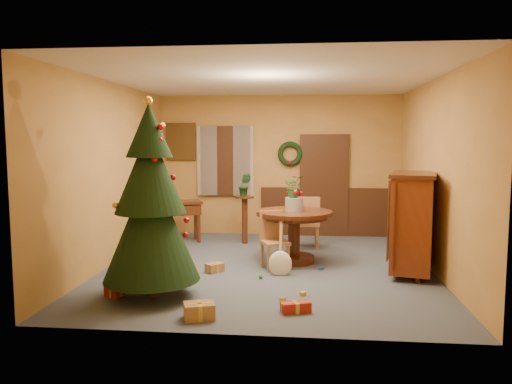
# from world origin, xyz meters

# --- Properties ---
(room_envelope) EXTENTS (5.50, 5.50, 5.50)m
(room_envelope) POSITION_xyz_m (0.21, 2.70, 1.12)
(room_envelope) COLOR #374351
(room_envelope) RESTS_ON ground
(dining_table) EXTENTS (1.23, 1.23, 0.84)m
(dining_table) POSITION_xyz_m (0.40, 0.37, 0.59)
(dining_table) COLOR black
(dining_table) RESTS_ON floor
(urn) EXTENTS (0.29, 0.29, 0.22)m
(urn) POSITION_xyz_m (0.40, 0.37, 0.95)
(urn) COLOR slate
(urn) RESTS_ON dining_table
(centerpiece_plant) EXTENTS (0.32, 0.28, 0.36)m
(centerpiece_plant) POSITION_xyz_m (0.40, 0.37, 1.24)
(centerpiece_plant) COLOR #1E4C23
(centerpiece_plant) RESTS_ON urn
(chair_near) EXTENTS (0.51, 0.51, 0.89)m
(chair_near) POSITION_xyz_m (0.09, -0.02, 0.48)
(chair_near) COLOR #9C6A3E
(chair_near) RESTS_ON floor
(chair_far) EXTENTS (0.44, 0.44, 0.97)m
(chair_far) POSITION_xyz_m (0.62, 1.39, 0.52)
(chair_far) COLOR #9C6A3E
(chair_far) RESTS_ON floor
(guitar) EXTENTS (0.35, 0.53, 0.79)m
(guitar) POSITION_xyz_m (0.22, -0.43, 0.41)
(guitar) COLOR white
(guitar) RESTS_ON floor
(plant_stand) EXTENTS (0.35, 0.35, 0.91)m
(plant_stand) POSITION_xyz_m (-0.58, 1.76, 0.57)
(plant_stand) COLOR black
(plant_stand) RESTS_ON floor
(stand_plant) EXTENTS (0.25, 0.20, 0.44)m
(stand_plant) POSITION_xyz_m (-0.58, 1.76, 1.13)
(stand_plant) COLOR #19471E
(stand_plant) RESTS_ON plant_stand
(christmas_tree) EXTENTS (1.22, 1.22, 2.52)m
(christmas_tree) POSITION_xyz_m (-1.35, -1.60, 1.19)
(christmas_tree) COLOR #382111
(christmas_tree) RESTS_ON floor
(writing_desk) EXTENTS (1.01, 0.78, 0.81)m
(writing_desk) POSITION_xyz_m (-1.89, 1.73, 0.61)
(writing_desk) COLOR black
(writing_desk) RESTS_ON floor
(sideboard) EXTENTS (0.89, 1.29, 1.51)m
(sideboard) POSITION_xyz_m (2.15, -0.18, 0.81)
(sideboard) COLOR #5C160A
(sideboard) RESTS_ON floor
(gift_a) EXTENTS (0.39, 0.34, 0.18)m
(gift_a) POSITION_xyz_m (-0.59, -2.33, 0.09)
(gift_a) COLOR brown
(gift_a) RESTS_ON floor
(gift_b) EXTENTS (0.24, 0.24, 0.20)m
(gift_b) POSITION_xyz_m (-1.83, -1.65, 0.10)
(gift_b) COLOR maroon
(gift_b) RESTS_ON floor
(gift_c) EXTENTS (0.30, 0.30, 0.14)m
(gift_c) POSITION_xyz_m (-0.77, -0.37, 0.07)
(gift_c) COLOR brown
(gift_c) RESTS_ON floor
(gift_d) EXTENTS (0.37, 0.25, 0.12)m
(gift_d) POSITION_xyz_m (0.48, -2.02, 0.06)
(gift_d) COLOR maroon
(gift_d) RESTS_ON floor
(toy_a) EXTENTS (0.09, 0.09, 0.05)m
(toy_a) POSITION_xyz_m (0.83, -0.08, 0.03)
(toy_a) COLOR #23529A
(toy_a) RESTS_ON floor
(toy_b) EXTENTS (0.06, 0.06, 0.06)m
(toy_b) POSITION_xyz_m (-0.05, -0.67, 0.03)
(toy_b) COLOR #238226
(toy_b) RESTS_ON floor
(toy_c) EXTENTS (0.09, 0.09, 0.05)m
(toy_c) POSITION_xyz_m (0.56, -1.38, 0.03)
(toy_c) COLOR gold
(toy_c) RESTS_ON floor
(toy_d) EXTENTS (0.06, 0.06, 0.06)m
(toy_d) POSITION_xyz_m (0.25, -0.23, 0.03)
(toy_d) COLOR #B40C15
(toy_d) RESTS_ON floor
(toy_e) EXTENTS (0.09, 0.09, 0.05)m
(toy_e) POSITION_xyz_m (0.31, -1.65, 0.03)
(toy_e) COLOR yellow
(toy_e) RESTS_ON floor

